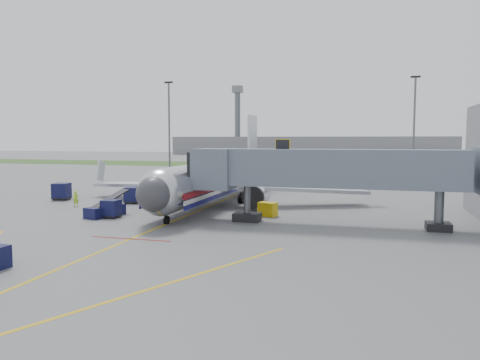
# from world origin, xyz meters

# --- Properties ---
(ground) EXTENTS (400.00, 400.00, 0.00)m
(ground) POSITION_xyz_m (0.00, 0.00, 0.00)
(ground) COLOR #565659
(ground) RESTS_ON ground
(grass_strip) EXTENTS (300.00, 25.00, 0.01)m
(grass_strip) POSITION_xyz_m (0.00, 90.00, 0.01)
(grass_strip) COLOR #2D4C1E
(grass_strip) RESTS_ON ground
(apron_markings) EXTENTS (21.52, 50.00, 0.01)m
(apron_markings) POSITION_xyz_m (0.00, -7.40, 0.00)
(apron_markings) COLOR gold
(apron_markings) RESTS_ON ground
(airliner) EXTENTS (32.10, 35.67, 10.25)m
(airliner) POSITION_xyz_m (0.00, 15.25, 2.65)
(airliner) COLOR silver
(airliner) RESTS_ON ground
(jet_bridge) EXTENTS (25.30, 4.00, 6.90)m
(jet_bridge) POSITION_xyz_m (12.86, 5.00, 4.47)
(jet_bridge) COLOR slate
(jet_bridge) RESTS_ON ground
(light_mast_left) EXTENTS (2.00, 0.44, 20.40)m
(light_mast_left) POSITION_xyz_m (-30.00, 70.00, 10.78)
(light_mast_left) COLOR #595B60
(light_mast_left) RESTS_ON ground
(light_mast_right) EXTENTS (2.00, 0.44, 20.40)m
(light_mast_right) POSITION_xyz_m (25.00, 75.00, 10.78)
(light_mast_right) COLOR #595B60
(light_mast_right) RESTS_ON ground
(distant_terminal) EXTENTS (120.00, 14.00, 8.00)m
(distant_terminal) POSITION_xyz_m (-10.00, 170.00, 4.00)
(distant_terminal) COLOR slate
(distant_terminal) RESTS_ON ground
(control_tower) EXTENTS (4.00, 4.00, 30.00)m
(control_tower) POSITION_xyz_m (-40.00, 165.00, 17.33)
(control_tower) COLOR #595B60
(control_tower) RESTS_ON ground
(baggage_cart_a) EXTENTS (1.89, 1.89, 1.70)m
(baggage_cart_a) POSITION_xyz_m (-8.81, 12.55, 0.87)
(baggage_cart_a) COLOR #0C1235
(baggage_cart_a) RESTS_ON ground
(baggage_cart_b) EXTENTS (2.09, 2.09, 1.89)m
(baggage_cart_b) POSITION_xyz_m (-17.96, 12.91, 0.96)
(baggage_cart_b) COLOR #0C1235
(baggage_cart_b) RESTS_ON ground
(baggage_cart_c) EXTENTS (1.47, 1.47, 1.57)m
(baggage_cart_c) POSITION_xyz_m (-6.03, 3.59, 0.80)
(baggage_cart_c) COLOR #0C1235
(baggage_cart_c) RESTS_ON ground
(belt_loader) EXTENTS (2.37, 4.68, 2.21)m
(belt_loader) POSITION_xyz_m (-6.87, 4.04, 0.55)
(belt_loader) COLOR #0C1235
(belt_loader) RESTS_ON ground
(ground_power_cart) EXTENTS (1.80, 1.47, 1.25)m
(ground_power_cart) POSITION_xyz_m (7.13, 8.00, 0.61)
(ground_power_cart) COLOR yellow
(ground_power_cart) RESTS_ON ground
(ramp_worker) EXTENTS (0.69, 0.61, 1.58)m
(ramp_worker) POSITION_xyz_m (-13.22, 8.80, 0.79)
(ramp_worker) COLOR #99E11A
(ramp_worker) RESTS_ON ground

